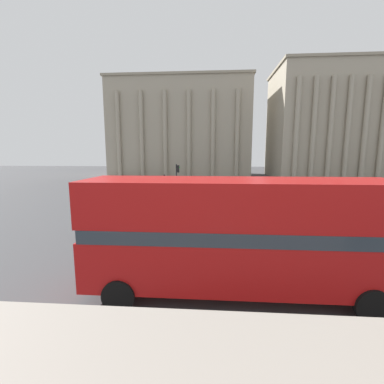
{
  "coord_description": "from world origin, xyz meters",
  "views": [
    {
      "loc": [
        -0.82,
        -2.09,
        5.1
      ],
      "look_at": [
        -2.1,
        15.86,
        2.4
      ],
      "focal_mm": 24.0,
      "sensor_mm": 36.0,
      "label": 1
    }
  ],
  "objects_px": {
    "car_navy": "(180,207)",
    "pedestrian_blue": "(115,229)",
    "plaza_building_right": "(329,124)",
    "traffic_light_mid": "(166,191)",
    "double_decker_bus": "(238,232)",
    "pedestrian_red": "(196,195)",
    "plaza_building_left": "(180,129)",
    "traffic_light_far": "(177,179)",
    "pedestrian_olive": "(83,220)",
    "traffic_light_near": "(322,217)"
  },
  "relations": [
    {
      "from": "traffic_light_far",
      "to": "plaza_building_right",
      "type": "bearing_deg",
      "value": 49.61
    },
    {
      "from": "traffic_light_mid",
      "to": "traffic_light_far",
      "type": "distance_m",
      "value": 6.04
    },
    {
      "from": "double_decker_bus",
      "to": "pedestrian_red",
      "type": "xyz_separation_m",
      "value": [
        -2.43,
        17.19,
        -1.43
      ]
    },
    {
      "from": "double_decker_bus",
      "to": "pedestrian_olive",
      "type": "relative_size",
      "value": 6.05
    },
    {
      "from": "car_navy",
      "to": "pedestrian_red",
      "type": "distance_m",
      "value": 5.15
    },
    {
      "from": "plaza_building_right",
      "to": "traffic_light_mid",
      "type": "distance_m",
      "value": 49.19
    },
    {
      "from": "double_decker_bus",
      "to": "pedestrian_blue",
      "type": "relative_size",
      "value": 6.1
    },
    {
      "from": "car_navy",
      "to": "pedestrian_blue",
      "type": "bearing_deg",
      "value": 32.02
    },
    {
      "from": "traffic_light_near",
      "to": "car_navy",
      "type": "distance_m",
      "value": 11.98
    },
    {
      "from": "traffic_light_mid",
      "to": "pedestrian_blue",
      "type": "relative_size",
      "value": 2.05
    },
    {
      "from": "plaza_building_left",
      "to": "pedestrian_red",
      "type": "xyz_separation_m",
      "value": [
        5.75,
        -35.71,
        -9.98
      ]
    },
    {
      "from": "plaza_building_right",
      "to": "car_navy",
      "type": "xyz_separation_m",
      "value": [
        -27.55,
        -36.98,
        -10.66
      ]
    },
    {
      "from": "traffic_light_mid",
      "to": "pedestrian_blue",
      "type": "xyz_separation_m",
      "value": [
        -1.89,
        -5.48,
        -1.33
      ]
    },
    {
      "from": "plaza_building_right",
      "to": "pedestrian_blue",
      "type": "relative_size",
      "value": 13.44
    },
    {
      "from": "plaza_building_left",
      "to": "traffic_light_mid",
      "type": "xyz_separation_m",
      "value": [
        3.86,
        -42.95,
        -8.57
      ]
    },
    {
      "from": "traffic_light_near",
      "to": "car_navy",
      "type": "relative_size",
      "value": 0.81
    },
    {
      "from": "traffic_light_mid",
      "to": "traffic_light_far",
      "type": "height_order",
      "value": "traffic_light_far"
    },
    {
      "from": "plaza_building_right",
      "to": "pedestrian_olive",
      "type": "height_order",
      "value": "plaza_building_right"
    },
    {
      "from": "traffic_light_mid",
      "to": "pedestrian_olive",
      "type": "distance_m",
      "value": 6.0
    },
    {
      "from": "plaza_building_left",
      "to": "pedestrian_olive",
      "type": "relative_size",
      "value": 18.39
    },
    {
      "from": "traffic_light_near",
      "to": "traffic_light_far",
      "type": "distance_m",
      "value": 15.35
    },
    {
      "from": "pedestrian_blue",
      "to": "plaza_building_left",
      "type": "bearing_deg",
      "value": -110.34
    },
    {
      "from": "plaza_building_right",
      "to": "traffic_light_far",
      "type": "height_order",
      "value": "plaza_building_right"
    },
    {
      "from": "traffic_light_mid",
      "to": "pedestrian_red",
      "type": "bearing_deg",
      "value": 75.39
    },
    {
      "from": "traffic_light_mid",
      "to": "pedestrian_red",
      "type": "relative_size",
      "value": 2.18
    },
    {
      "from": "traffic_light_far",
      "to": "plaza_building_left",
      "type": "bearing_deg",
      "value": 96.11
    },
    {
      "from": "traffic_light_mid",
      "to": "traffic_light_far",
      "type": "xyz_separation_m",
      "value": [
        0.09,
        6.03,
        0.31
      ]
    },
    {
      "from": "plaza_building_right",
      "to": "pedestrian_red",
      "type": "distance_m",
      "value": 42.76
    },
    {
      "from": "car_navy",
      "to": "pedestrian_olive",
      "type": "height_order",
      "value": "pedestrian_olive"
    },
    {
      "from": "plaza_building_left",
      "to": "pedestrian_olive",
      "type": "height_order",
      "value": "plaza_building_left"
    },
    {
      "from": "double_decker_bus",
      "to": "plaza_building_right",
      "type": "distance_m",
      "value": 55.43
    },
    {
      "from": "double_decker_bus",
      "to": "plaza_building_left",
      "type": "height_order",
      "value": "plaza_building_left"
    },
    {
      "from": "double_decker_bus",
      "to": "plaza_building_right",
      "type": "relative_size",
      "value": 0.45
    },
    {
      "from": "traffic_light_far",
      "to": "car_navy",
      "type": "distance_m",
      "value": 4.33
    },
    {
      "from": "plaza_building_right",
      "to": "traffic_light_mid",
      "type": "xyz_separation_m",
      "value": [
        -28.31,
        -39.2,
        -9.02
      ]
    },
    {
      "from": "traffic_light_near",
      "to": "pedestrian_olive",
      "type": "height_order",
      "value": "traffic_light_near"
    },
    {
      "from": "plaza_building_left",
      "to": "traffic_light_near",
      "type": "relative_size",
      "value": 9.55
    },
    {
      "from": "pedestrian_olive",
      "to": "pedestrian_red",
      "type": "height_order",
      "value": "pedestrian_olive"
    },
    {
      "from": "plaza_building_right",
      "to": "pedestrian_olive",
      "type": "bearing_deg",
      "value": -127.5
    },
    {
      "from": "double_decker_bus",
      "to": "traffic_light_mid",
      "type": "bearing_deg",
      "value": 117.82
    },
    {
      "from": "plaza_building_left",
      "to": "pedestrian_olive",
      "type": "distance_m",
      "value": 47.65
    },
    {
      "from": "traffic_light_far",
      "to": "pedestrian_olive",
      "type": "distance_m",
      "value": 10.88
    },
    {
      "from": "pedestrian_olive",
      "to": "pedestrian_red",
      "type": "xyz_separation_m",
      "value": [
        6.46,
        10.9,
        -0.08
      ]
    },
    {
      "from": "plaza_building_left",
      "to": "traffic_light_far",
      "type": "xyz_separation_m",
      "value": [
        3.95,
        -36.92,
        -8.26
      ]
    },
    {
      "from": "double_decker_bus",
      "to": "pedestrian_red",
      "type": "bearing_deg",
      "value": 102.42
    },
    {
      "from": "double_decker_bus",
      "to": "pedestrian_blue",
      "type": "xyz_separation_m",
      "value": [
        -6.2,
        4.47,
        -1.36
      ]
    },
    {
      "from": "pedestrian_blue",
      "to": "pedestrian_olive",
      "type": "bearing_deg",
      "value": -56.82
    },
    {
      "from": "pedestrian_red",
      "to": "pedestrian_blue",
      "type": "relative_size",
      "value": 0.94
    },
    {
      "from": "double_decker_bus",
      "to": "plaza_building_left",
      "type": "xyz_separation_m",
      "value": [
        -8.17,
        52.9,
        8.55
      ]
    },
    {
      "from": "pedestrian_blue",
      "to": "traffic_light_mid",
      "type": "bearing_deg",
      "value": -131.66
    }
  ]
}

